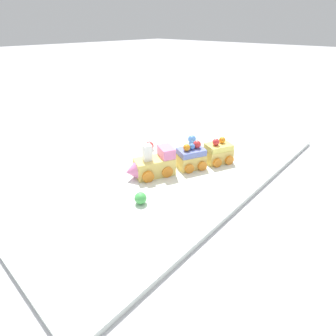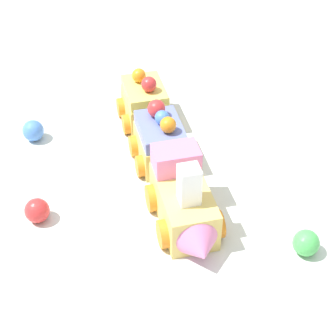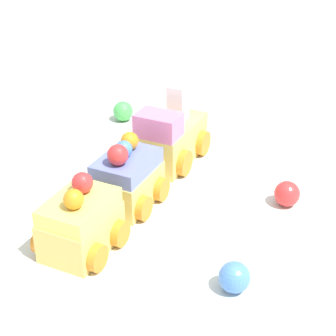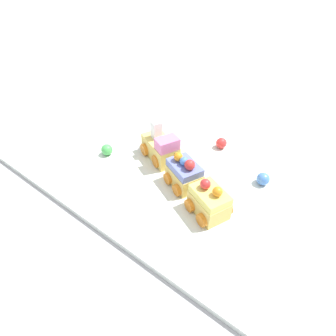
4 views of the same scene
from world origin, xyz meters
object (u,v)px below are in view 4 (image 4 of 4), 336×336
cake_train_locomotive (159,146)px  gumball_red (221,143)px  gumball_blue (263,179)px  cake_car_lemon (209,202)px  gumball_green (107,150)px  cake_car_blueberry (184,174)px

cake_train_locomotive → gumball_red: bearing=-107.0°
gumball_red → gumball_blue: (-0.12, 0.06, 0.00)m
cake_car_lemon → gumball_green: (0.27, -0.01, -0.01)m
cake_car_blueberry → gumball_red: cake_car_blueberry is taller
gumball_blue → cake_car_blueberry: bearing=36.9°
cake_car_lemon → gumball_blue: bearing=-87.5°
cake_car_lemon → gumball_blue: cake_car_lemon is taller
gumball_green → gumball_blue: (-0.32, -0.12, -0.00)m
gumball_green → cake_train_locomotive: bearing=-145.9°
gumball_red → cake_train_locomotive: bearing=48.6°
cake_car_blueberry → gumball_red: size_ratio=3.25×
cake_car_blueberry → gumball_blue: bearing=-118.7°
gumball_red → gumball_blue: bearing=153.8°
cake_car_blueberry → cake_car_lemon: cake_car_blueberry is taller
cake_train_locomotive → gumball_blue: cake_train_locomotive is taller
gumball_red → gumball_green: same height
cake_car_blueberry → gumball_green: (0.20, 0.02, -0.01)m
cake_train_locomotive → gumball_blue: size_ratio=4.97×
gumball_green → gumball_blue: size_ratio=1.01×
cake_train_locomotive → gumball_green: (0.10, 0.07, -0.01)m
cake_train_locomotive → cake_car_lemon: (-0.17, 0.08, -0.00)m
gumball_blue → gumball_green: bearing=19.9°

